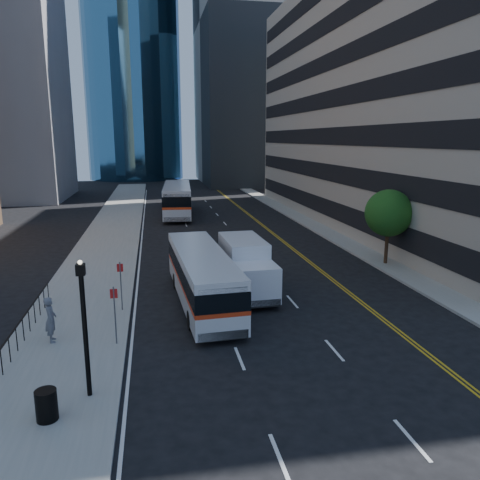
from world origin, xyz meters
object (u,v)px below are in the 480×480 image
Objects in this scene: lamp_post at (84,323)px; pedestrian at (51,319)px; trash_can at (46,405)px; street_tree at (389,213)px; bus_rear at (177,199)px; box_truck at (246,266)px; bus_front at (202,276)px.

lamp_post is 2.32× the size of pedestrian.
lamp_post is at bearing 48.63° from trash_can.
street_tree is 1.12× the size of lamp_post.
box_truck is (2.35, -28.57, -0.29)m from bus_rear.
lamp_post is 4.65× the size of trash_can.
bus_front is at bearing -87.10° from bus_rear.
lamp_post is 0.41× the size of bus_front.
lamp_post is at bearing -122.13° from bus_front.
bus_rear is at bearing -23.65° from pedestrian.
pedestrian is at bearing -153.89° from bus_front.
bus_front is 7.83m from pedestrian.
box_truck is (-10.65, -4.12, -2.05)m from street_tree.
street_tree is at bearing 38.60° from trash_can.
trash_can is (-6.09, -39.69, -1.24)m from bus_rear.
pedestrian is (-6.80, -3.85, -0.41)m from bus_front.
bus_front is 1.75× the size of box_truck.
street_tree is 27.75m from bus_rear.
bus_front is 11.31× the size of trash_can.
street_tree reaches higher than box_truck.
bus_rear is at bearing 92.80° from box_truck.
box_truck is 10.78m from pedestrian.
lamp_post is 0.72× the size of box_truck.
street_tree reaches higher than bus_rear.
lamp_post reaches higher than pedestrian.
bus_front reaches higher than trash_can.
bus_front is (4.70, 8.58, -1.18)m from lamp_post.
trash_can is (-19.09, -15.24, -3.00)m from street_tree.
street_tree is at bearing 37.87° from lamp_post.
bus_front is 11.43m from trash_can.
pedestrian reaches higher than trash_can.
lamp_post is at bearing -142.13° from street_tree.
street_tree is 24.61m from trash_can.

